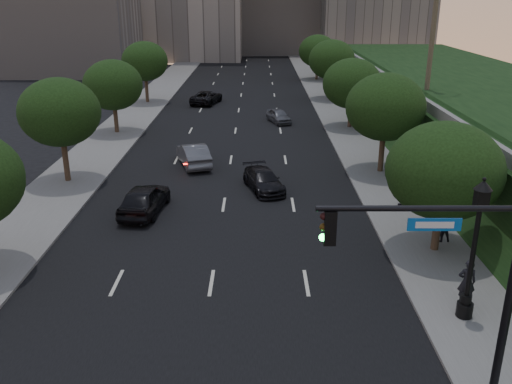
{
  "coord_description": "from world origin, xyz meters",
  "views": [
    {
      "loc": [
        1.92,
        -15.08,
        11.47
      ],
      "look_at": [
        1.88,
        6.36,
        3.6
      ],
      "focal_mm": 38.0,
      "sensor_mm": 36.0,
      "label": 1
    }
  ],
  "objects_px": {
    "sedan_far_right": "(279,116)",
    "pedestrian_a": "(467,282)",
    "sedan_far_left": "(207,97)",
    "pedestrian_b": "(443,226)",
    "sedan_near_right": "(264,180)",
    "sedan_mid_left": "(193,155)",
    "traffic_signal_mast": "(470,298)",
    "pedestrian_c": "(404,192)",
    "sedan_near_left": "(144,199)",
    "street_lamp": "(473,256)"
  },
  "relations": [
    {
      "from": "sedan_near_right",
      "to": "pedestrian_b",
      "type": "height_order",
      "value": "pedestrian_b"
    },
    {
      "from": "sedan_far_left",
      "to": "traffic_signal_mast",
      "type": "bearing_deg",
      "value": 117.94
    },
    {
      "from": "sedan_mid_left",
      "to": "pedestrian_b",
      "type": "distance_m",
      "value": 18.59
    },
    {
      "from": "pedestrian_a",
      "to": "pedestrian_b",
      "type": "height_order",
      "value": "pedestrian_a"
    },
    {
      "from": "sedan_far_left",
      "to": "sedan_far_right",
      "type": "height_order",
      "value": "sedan_far_left"
    },
    {
      "from": "traffic_signal_mast",
      "to": "sedan_near_right",
      "type": "xyz_separation_m",
      "value": [
        -5.4,
        18.76,
        -3.04
      ]
    },
    {
      "from": "sedan_far_left",
      "to": "pedestrian_b",
      "type": "relative_size",
      "value": 3.27
    },
    {
      "from": "sedan_mid_left",
      "to": "pedestrian_a",
      "type": "xyz_separation_m",
      "value": [
        12.55,
        -18.46,
        0.29
      ]
    },
    {
      "from": "pedestrian_b",
      "to": "sedan_far_right",
      "type": "bearing_deg",
      "value": -80.19
    },
    {
      "from": "pedestrian_a",
      "to": "pedestrian_c",
      "type": "bearing_deg",
      "value": -84.75
    },
    {
      "from": "street_lamp",
      "to": "sedan_far_left",
      "type": "bearing_deg",
      "value": 107.47
    },
    {
      "from": "pedestrian_b",
      "to": "sedan_near_right",
      "type": "bearing_deg",
      "value": -46.7
    },
    {
      "from": "traffic_signal_mast",
      "to": "pedestrian_c",
      "type": "bearing_deg",
      "value": 81.13
    },
    {
      "from": "pedestrian_c",
      "to": "sedan_near_right",
      "type": "bearing_deg",
      "value": -46.33
    },
    {
      "from": "street_lamp",
      "to": "sedan_mid_left",
      "type": "xyz_separation_m",
      "value": [
        -12.22,
        19.35,
        -1.84
      ]
    },
    {
      "from": "sedan_mid_left",
      "to": "sedan_far_right",
      "type": "distance_m",
      "value": 15.13
    },
    {
      "from": "sedan_far_right",
      "to": "pedestrian_b",
      "type": "height_order",
      "value": "pedestrian_b"
    },
    {
      "from": "sedan_far_left",
      "to": "pedestrian_a",
      "type": "bearing_deg",
      "value": 122.5
    },
    {
      "from": "traffic_signal_mast",
      "to": "pedestrian_a",
      "type": "xyz_separation_m",
      "value": [
        2.24,
        5.43,
        -2.59
      ]
    },
    {
      "from": "traffic_signal_mast",
      "to": "pedestrian_b",
      "type": "height_order",
      "value": "traffic_signal_mast"
    },
    {
      "from": "sedan_near_left",
      "to": "sedan_far_left",
      "type": "xyz_separation_m",
      "value": [
        0.64,
        31.77,
        -0.1
      ]
    },
    {
      "from": "street_lamp",
      "to": "sedan_far_right",
      "type": "relative_size",
      "value": 1.49
    },
    {
      "from": "street_lamp",
      "to": "pedestrian_a",
      "type": "xyz_separation_m",
      "value": [
        0.32,
        0.89,
        -1.55
      ]
    },
    {
      "from": "sedan_near_left",
      "to": "sedan_far_right",
      "type": "bearing_deg",
      "value": -103.71
    },
    {
      "from": "sedan_far_left",
      "to": "pedestrian_a",
      "type": "height_order",
      "value": "pedestrian_a"
    },
    {
      "from": "sedan_near_right",
      "to": "traffic_signal_mast",
      "type": "bearing_deg",
      "value": -90.78
    },
    {
      "from": "sedan_near_left",
      "to": "sedan_mid_left",
      "type": "distance_m",
      "value": 9.0
    },
    {
      "from": "sedan_far_right",
      "to": "sedan_mid_left",
      "type": "bearing_deg",
      "value": -134.27
    },
    {
      "from": "sedan_near_right",
      "to": "pedestrian_c",
      "type": "height_order",
      "value": "pedestrian_c"
    },
    {
      "from": "sedan_near_right",
      "to": "pedestrian_c",
      "type": "bearing_deg",
      "value": -37.7
    },
    {
      "from": "traffic_signal_mast",
      "to": "sedan_far_right",
      "type": "relative_size",
      "value": 1.86
    },
    {
      "from": "sedan_near_left",
      "to": "sedan_far_right",
      "type": "height_order",
      "value": "sedan_near_left"
    },
    {
      "from": "sedan_near_left",
      "to": "pedestrian_b",
      "type": "xyz_separation_m",
      "value": [
        15.22,
        -3.97,
        0.13
      ]
    },
    {
      "from": "street_lamp",
      "to": "sedan_mid_left",
      "type": "relative_size",
      "value": 1.17
    },
    {
      "from": "sedan_mid_left",
      "to": "pedestrian_c",
      "type": "height_order",
      "value": "pedestrian_c"
    },
    {
      "from": "street_lamp",
      "to": "pedestrian_a",
      "type": "height_order",
      "value": "street_lamp"
    },
    {
      "from": "sedan_far_right",
      "to": "pedestrian_a",
      "type": "distance_m",
      "value": 32.66
    },
    {
      "from": "street_lamp",
      "to": "sedan_near_left",
      "type": "distance_m",
      "value": 17.57
    },
    {
      "from": "sedan_near_left",
      "to": "sedan_near_right",
      "type": "relative_size",
      "value": 1.1
    },
    {
      "from": "sedan_far_left",
      "to": "sedan_far_right",
      "type": "relative_size",
      "value": 1.38
    },
    {
      "from": "street_lamp",
      "to": "sedan_far_right",
      "type": "bearing_deg",
      "value": 99.77
    },
    {
      "from": "sedan_mid_left",
      "to": "sedan_far_left",
      "type": "relative_size",
      "value": 0.92
    },
    {
      "from": "sedan_mid_left",
      "to": "pedestrian_a",
      "type": "bearing_deg",
      "value": 106.29
    },
    {
      "from": "sedan_near_right",
      "to": "pedestrian_a",
      "type": "height_order",
      "value": "pedestrian_a"
    },
    {
      "from": "pedestrian_a",
      "to": "sedan_far_right",
      "type": "bearing_deg",
      "value": -72.95
    },
    {
      "from": "street_lamp",
      "to": "sedan_near_right",
      "type": "height_order",
      "value": "street_lamp"
    },
    {
      "from": "sedan_mid_left",
      "to": "pedestrian_b",
      "type": "relative_size",
      "value": 3.02
    },
    {
      "from": "sedan_mid_left",
      "to": "sedan_far_right",
      "type": "relative_size",
      "value": 1.28
    },
    {
      "from": "sedan_near_right",
      "to": "sedan_mid_left",
      "type": "bearing_deg",
      "value": 116.89
    },
    {
      "from": "street_lamp",
      "to": "pedestrian_a",
      "type": "distance_m",
      "value": 1.82
    }
  ]
}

